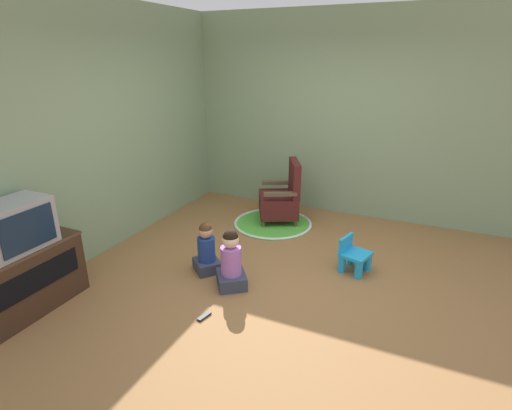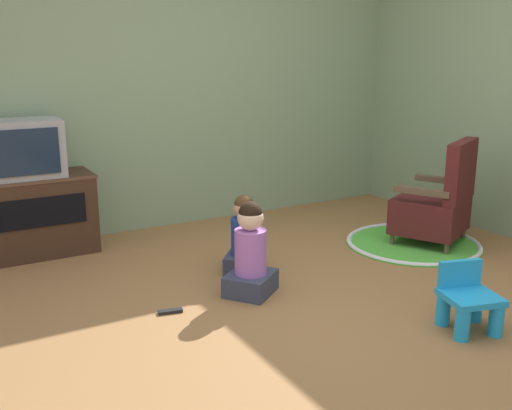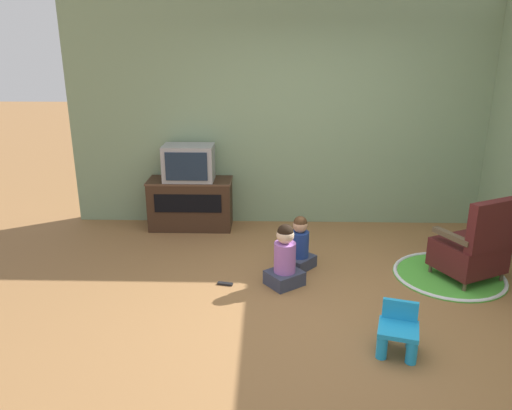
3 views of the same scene
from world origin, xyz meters
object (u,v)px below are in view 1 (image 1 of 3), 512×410
Objects in this scene: remote_control at (204,316)px; black_armchair at (282,198)px; tv_cabinet at (24,278)px; television at (13,226)px; child_watching_center at (206,250)px; yellow_kid_chair at (354,257)px; child_watching_left at (231,262)px.

black_armchair is at bearing -163.60° from remote_control.
tv_cabinet is 3.29m from black_armchair.
black_armchair is (2.99, -1.35, -0.51)m from television.
black_armchair is 2.46m from remote_control.
tv_cabinet is at bearing 89.70° from child_watching_center.
black_armchair is at bearing -24.32° from television.
black_armchair is 1.71m from child_watching_center.
television is at bearing 90.13° from child_watching_center.
remote_control is at bearing 159.83° from child_watching_center.
yellow_kid_chair is (1.98, -2.61, -0.16)m from tv_cabinet.
child_watching_left is at bearing -53.00° from television.
television is at bearing -51.08° from black_armchair.
child_watching_left is (1.14, -1.51, -0.58)m from television.
child_watching_left reaches higher than remote_control.
television reaches higher than tv_cabinet.
child_watching_left is at bearing -162.15° from child_watching_center.
tv_cabinet is at bearing 89.78° from child_watching_left.
tv_cabinet is 2.73× the size of yellow_kid_chair.
yellow_kid_chair is 1.77m from remote_control.
yellow_kid_chair is at bearing -114.67° from child_watching_center.
remote_control is at bearing 145.33° from child_watching_left.
television reaches higher than black_armchair.
television is at bearing 90.09° from child_watching_left.
television reaches higher than child_watching_center.
child_watching_center is at bearing -138.91° from remote_control.
black_armchair reaches higher than tv_cabinet.
television is 1.84m from remote_control.
black_armchair is 1.86m from child_watching_left.
yellow_kid_chair is (1.98, -2.59, -0.68)m from television.
yellow_kid_chair is 1.62m from child_watching_center.
black_armchair reaches higher than child_watching_center.
remote_control is at bearing -70.15° from tv_cabinet.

